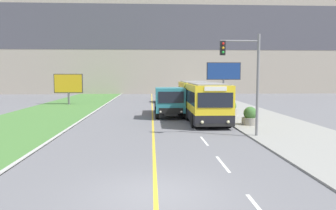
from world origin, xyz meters
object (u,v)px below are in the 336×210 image
billboard_large (224,73)px  planter_round_near (250,117)px  city_bus (200,100)px  planter_round_second (231,109)px  car_distant (163,97)px  billboard_small (68,84)px  traffic_light_mast (247,72)px  planter_round_third (216,103)px  dump_truck (169,102)px

billboard_large → planter_round_near: (-2.14, -18.22, -3.21)m
city_bus → planter_round_second: bearing=19.2°
billboard_large → planter_round_second: (-2.14, -12.76, -3.21)m
car_distant → billboard_small: 12.03m
car_distant → billboard_large: 8.43m
planter_round_second → traffic_light_mast: bearing=-99.0°
billboard_small → planter_round_third: billboard_small is taller
planter_round_near → car_distant: bearing=104.7°
dump_truck → planter_round_third: 7.83m
billboard_large → planter_round_third: billboard_large is taller
billboard_small → planter_round_near: 24.33m
dump_truck → traffic_light_mast: (3.90, -9.14, 2.48)m
traffic_light_mast → planter_round_third: (1.30, 14.96, -3.09)m
billboard_small → planter_round_third: 18.00m
billboard_small → planter_round_second: bearing=-35.4°
traffic_light_mast → billboard_large: 22.56m
dump_truck → planter_round_third: (5.20, 5.82, -0.61)m
billboard_small → planter_round_near: size_ratio=2.90×
planter_round_near → planter_round_third: 10.92m
city_bus → planter_round_third: city_bus is taller
traffic_light_mast → planter_round_third: bearing=85.0°
dump_truck → billboard_small: bearing=132.9°
planter_round_near → planter_round_third: bearing=91.0°
billboard_large → planter_round_near: billboard_large is taller
car_distant → planter_round_second: (5.36, -14.98, -0.06)m
traffic_light_mast → planter_round_near: size_ratio=4.61×
car_distant → billboard_small: (-11.51, -2.99, 1.77)m
city_bus → planter_round_third: (2.67, 6.45, -0.85)m
car_distant → planter_round_near: bearing=-75.3°
traffic_light_mast → billboard_small: (-15.37, 21.49, -1.28)m
billboard_small → car_distant: bearing=14.6°
car_distant → billboard_large: size_ratio=0.84×
planter_round_near → planter_round_second: bearing=90.0°
planter_round_third → billboard_small: bearing=158.6°
dump_truck → planter_round_near: (5.39, -5.10, -0.63)m
city_bus → billboard_large: size_ratio=2.53×
dump_truck → billboard_large: billboard_large is taller
billboard_small → planter_round_near: billboard_small is taller
traffic_light_mast → planter_round_third: size_ratio=4.45×
dump_truck → billboard_large: bearing=60.1°
city_bus → billboard_large: bearing=70.0°
car_distant → billboard_large: billboard_large is taller
planter_round_second → car_distant: bearing=109.7°
billboard_large → planter_round_second: size_ratio=4.08×
dump_truck → billboard_small: (-11.48, 12.34, 1.19)m
planter_round_second → city_bus: bearing=-160.8°
dump_truck → traffic_light_mast: traffic_light_mast is taller
traffic_light_mast → planter_round_near: bearing=69.7°
dump_truck → planter_round_second: dump_truck is taller
city_bus → car_distant: city_bus is taller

